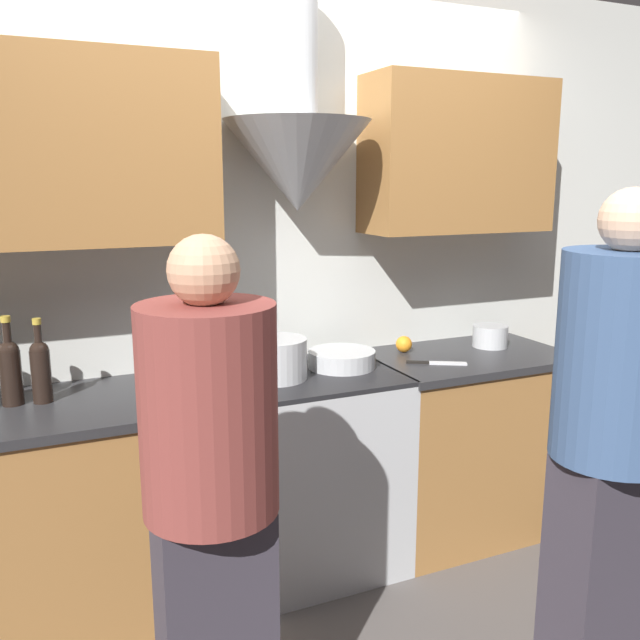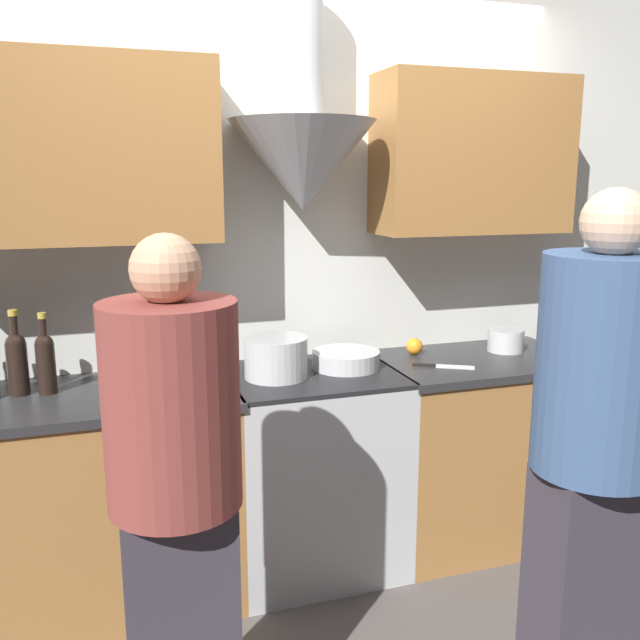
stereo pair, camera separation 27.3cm
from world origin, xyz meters
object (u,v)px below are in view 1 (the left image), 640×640
Objects in this scene: stove_range at (311,469)px; mixing_bowl at (342,359)px; person_foreground_right at (612,444)px; wine_bottle_4 at (41,368)px; stock_pot at (275,359)px; saucepan at (490,336)px; person_foreground_left at (212,501)px; wine_bottle_3 at (10,369)px; orange_fruit at (404,344)px.

stove_range is 3.00× the size of mixing_bowl.
wine_bottle_4 is at bearing 141.32° from person_foreground_right.
stock_pot reaches higher than saucepan.
person_foreground_left is at bearing -149.63° from saucepan.
wine_bottle_3 is at bearing 142.76° from person_foreground_right.
wine_bottle_4 is 1.96m from person_foreground_right.
stove_range is 0.53× the size of person_foreground_right.
person_foreground_left is (-1.67, -0.98, -0.08)m from saucepan.
orange_fruit is 0.45m from saucepan.
stove_range is 11.40× the size of orange_fruit.
saucepan is (0.99, 0.07, 0.49)m from stove_range.
person_foreground_right reaches higher than mixing_bowl.
person_foreground_right is at bearing -12.56° from person_foreground_left.
stove_range is at bearing 112.15° from person_foreground_right.
stock_pot is 1.55× the size of saucepan.
stove_range is at bearing -165.12° from orange_fruit.
wine_bottle_4 is 1.05m from person_foreground_left.
stove_range is 1.20m from wine_bottle_4.
wine_bottle_3 is 1.71m from orange_fruit.
saucepan is 0.11× the size of person_foreground_left.
mixing_bowl is 1.24m from person_foreground_right.
person_foreground_right is (-0.07, -1.31, -0.00)m from orange_fruit.
mixing_bowl is at bearing -177.38° from saucepan.
wine_bottle_3 is 4.25× the size of orange_fruit.
saucepan is (1.16, 0.08, -0.03)m from stock_pot.
wine_bottle_3 reaches higher than mixing_bowl.
mixing_bowl is at bearing -1.23° from wine_bottle_4.
wine_bottle_3 is 1.94× the size of saucepan.
mixing_bowl is at bearing -1.79° from wine_bottle_3.
stove_range is 1.29m from wine_bottle_3.
person_foreground_left reaches higher than wine_bottle_3.
orange_fruit is (0.55, 0.15, 0.48)m from stove_range.
wine_bottle_4 is at bearing -179.66° from saucepan.
person_foreground_right reaches higher than saucepan.
wine_bottle_3 is at bearing -177.46° from orange_fruit.
person_foreground_left is at bearing -131.79° from mixing_bowl.
wine_bottle_4 is 1.22m from mixing_bowl.
person_foreground_right reaches higher than wine_bottle_3.
person_foreground_left reaches higher than stove_range.
orange_fruit is at bearing 16.84° from mixing_bowl.
orange_fruit is (1.60, 0.09, -0.09)m from wine_bottle_4.
mixing_bowl is at bearing 104.64° from person_foreground_right.
wine_bottle_4 is 1.20× the size of stock_pot.
mixing_bowl is 0.40m from orange_fruit.
stock_pot is 1.04m from person_foreground_left.
stove_range is at bearing -3.48° from wine_bottle_3.
saucepan is (0.83, 0.04, 0.02)m from mixing_bowl.
mixing_bowl is 0.19× the size of person_foreground_left.
wine_bottle_3 is at bearing 178.21° from mixing_bowl.
person_foreground_left reaches higher than wine_bottle_4.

